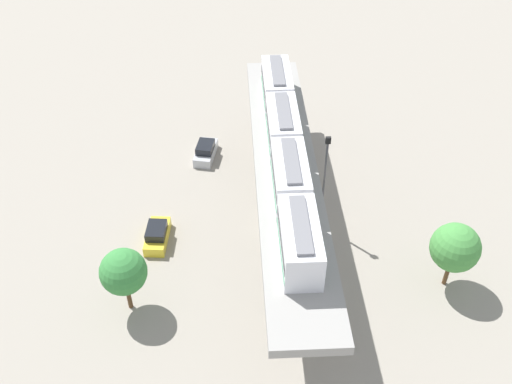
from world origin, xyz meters
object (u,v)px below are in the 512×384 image
at_px(tree_near_viaduct, 455,248).
at_px(signal_post, 324,179).
at_px(parked_car_yellow, 157,235).
at_px(tree_mid_lot, 123,272).
at_px(train, 286,150).
at_px(parked_car_silver, 206,151).

distance_m(tree_near_viaduct, signal_post, 12.03).
height_order(parked_car_yellow, signal_post, signal_post).
distance_m(tree_near_viaduct, tree_mid_lot, 25.71).
distance_m(parked_car_yellow, signal_post, 15.53).
height_order(train, tree_near_viaduct, train).
xyz_separation_m(train, parked_car_yellow, (11.34, 1.22, -8.03)).
xyz_separation_m(train, tree_mid_lot, (12.90, 8.50, -4.64)).
bearing_deg(tree_near_viaduct, parked_car_yellow, -14.13).
relative_size(train, parked_car_silver, 6.14).
bearing_deg(parked_car_yellow, train, -168.82).
bearing_deg(signal_post, parked_car_yellow, 5.29).
xyz_separation_m(parked_car_yellow, parked_car_silver, (-4.07, -12.22, 0.00)).
bearing_deg(train, parked_car_yellow, 6.15).
distance_m(parked_car_yellow, parked_car_silver, 12.88).
relative_size(parked_car_yellow, tree_near_viaduct, 0.70).
relative_size(tree_near_viaduct, signal_post, 0.63).
bearing_deg(train, parked_car_silver, -56.52).
bearing_deg(train, signal_post, -177.59).
bearing_deg(signal_post, train, 2.41).
relative_size(parked_car_silver, signal_post, 0.45).
bearing_deg(tree_near_viaduct, tree_mid_lot, 2.70).
bearing_deg(tree_mid_lot, tree_near_viaduct, -177.30).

